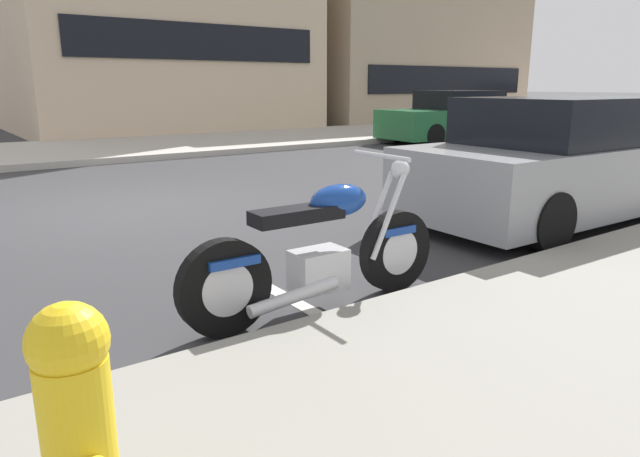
{
  "coord_description": "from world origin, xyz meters",
  "views": [
    {
      "loc": [
        -2.25,
        -7.68,
        1.63
      ],
      "look_at": [
        0.27,
        -4.17,
        0.54
      ],
      "focal_mm": 31.99,
      "sensor_mm": 36.0,
      "label": 1
    }
  ],
  "objects_px": {
    "parked_car_mid_block": "(564,163)",
    "fire_hydrant": "(78,429)",
    "car_opposite_curb": "(455,118)",
    "parked_motorcycle": "(321,253)"
  },
  "relations": [
    {
      "from": "car_opposite_curb",
      "to": "fire_hydrant",
      "type": "distance_m",
      "value": 16.18
    },
    {
      "from": "parked_car_mid_block",
      "to": "car_opposite_curb",
      "type": "relative_size",
      "value": 0.92
    },
    {
      "from": "car_opposite_curb",
      "to": "fire_hydrant",
      "type": "xyz_separation_m",
      "value": [
        -12.86,
        -9.83,
        -0.08
      ]
    },
    {
      "from": "car_opposite_curb",
      "to": "parked_motorcycle",
      "type": "bearing_deg",
      "value": 41.24
    },
    {
      "from": "parked_motorcycle",
      "to": "parked_car_mid_block",
      "type": "bearing_deg",
      "value": 10.24
    },
    {
      "from": "parked_motorcycle",
      "to": "car_opposite_curb",
      "type": "height_order",
      "value": "car_opposite_curb"
    },
    {
      "from": "parked_motorcycle",
      "to": "car_opposite_curb",
      "type": "bearing_deg",
      "value": 38.33
    },
    {
      "from": "fire_hydrant",
      "to": "car_opposite_curb",
      "type": "bearing_deg",
      "value": 37.4
    },
    {
      "from": "parked_car_mid_block",
      "to": "fire_hydrant",
      "type": "bearing_deg",
      "value": -159.0
    },
    {
      "from": "car_opposite_curb",
      "to": "parked_car_mid_block",
      "type": "bearing_deg",
      "value": 52.53
    }
  ]
}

